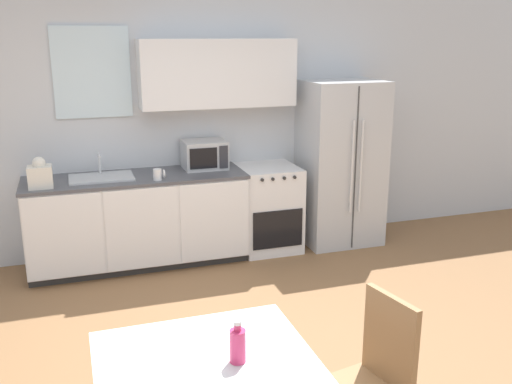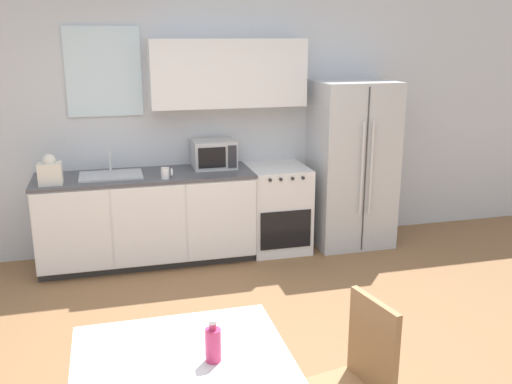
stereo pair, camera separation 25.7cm
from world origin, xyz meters
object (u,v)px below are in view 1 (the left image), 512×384
object	(u,v)px
coffee_mug	(158,174)
dining_chair_side	(376,371)
dining_table	(205,379)
drink_bottle	(238,345)
oven_range	(267,208)
microwave	(204,154)
refrigerator	(340,163)

from	to	relation	value
coffee_mug	dining_chair_side	size ratio (longest dim) A/B	0.12
dining_table	dining_chair_side	xyz separation A→B (m)	(0.88, -0.06, -0.09)
dining_chair_side	drink_bottle	distance (m)	0.80
oven_range	drink_bottle	xyz separation A→B (m)	(-1.26, -3.15, 0.39)
oven_range	dining_table	size ratio (longest dim) A/B	0.88
oven_range	microwave	distance (m)	0.88
microwave	dining_chair_side	distance (m)	3.27
drink_bottle	coffee_mug	bearing A→B (deg)	88.01
oven_range	dining_chair_side	xyz separation A→B (m)	(-0.52, -3.13, 0.09)
microwave	coffee_mug	distance (m)	0.63
refrigerator	drink_bottle	size ratio (longest dim) A/B	8.34
coffee_mug	dining_chair_side	bearing A→B (deg)	-77.56
oven_range	coffee_mug	size ratio (longest dim) A/B	8.17
coffee_mug	dining_chair_side	xyz separation A→B (m)	(0.64, -2.89, -0.41)
refrigerator	coffee_mug	size ratio (longest dim) A/B	16.04
refrigerator	dining_chair_side	bearing A→B (deg)	-113.22
oven_range	dining_chair_side	size ratio (longest dim) A/B	0.95
microwave	dining_chair_side	size ratio (longest dim) A/B	0.45
oven_range	dining_table	bearing A→B (deg)	-114.46
coffee_mug	dining_table	size ratio (longest dim) A/B	0.11
coffee_mug	dining_chair_side	world-z (taller)	coffee_mug
dining_chair_side	dining_table	bearing A→B (deg)	74.72
refrigerator	dining_table	distance (m)	3.77
dining_table	coffee_mug	bearing A→B (deg)	85.17
oven_range	microwave	size ratio (longest dim) A/B	2.10
oven_range	refrigerator	bearing A→B (deg)	-1.17
refrigerator	dining_chair_side	world-z (taller)	refrigerator
refrigerator	microwave	bearing A→B (deg)	175.31
refrigerator	dining_chair_side	distance (m)	3.40
microwave	dining_table	distance (m)	3.28
dining_chair_side	coffee_mug	bearing A→B (deg)	1.38
refrigerator	dining_table	xyz separation A→B (m)	(-2.21, -3.05, -0.24)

